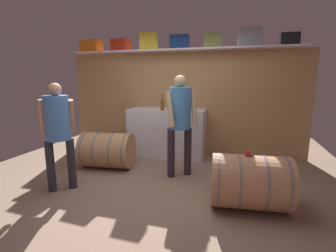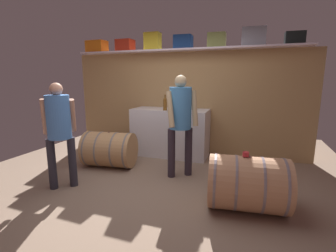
# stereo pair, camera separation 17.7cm
# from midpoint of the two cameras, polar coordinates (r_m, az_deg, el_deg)

# --- Properties ---
(ground_plane) EXTENTS (6.19, 7.23, 0.02)m
(ground_plane) POSITION_cam_midpoint_polar(r_m,az_deg,el_deg) (4.06, -0.83, -11.74)
(ground_plane) COLOR #8C725E
(back_wall_panel) EXTENTS (4.99, 0.10, 2.10)m
(back_wall_panel) POSITION_cam_midpoint_polar(r_m,az_deg,el_deg) (5.22, 4.83, 5.32)
(back_wall_panel) COLOR tan
(back_wall_panel) RESTS_ON ground
(high_shelf_board) EXTENTS (4.60, 0.40, 0.03)m
(high_shelf_board) POSITION_cam_midpoint_polar(r_m,az_deg,el_deg) (5.08, 4.59, 17.21)
(high_shelf_board) COLOR silver
(high_shelf_board) RESTS_ON back_wall_panel
(toolcase_orange) EXTENTS (0.45, 0.30, 0.25)m
(toolcase_orange) POSITION_cam_midpoint_polar(r_m,az_deg,el_deg) (5.92, -15.35, 17.36)
(toolcase_orange) COLOR orange
(toolcase_orange) RESTS_ON high_shelf_board
(toolcase_red) EXTENTS (0.36, 0.29, 0.24)m
(toolcase_red) POSITION_cam_midpoint_polar(r_m,az_deg,el_deg) (5.56, -8.98, 17.99)
(toolcase_red) COLOR red
(toolcase_red) RESTS_ON high_shelf_board
(toolcase_yellow) EXTENTS (0.32, 0.22, 0.35)m
(toolcase_yellow) POSITION_cam_midpoint_polar(r_m,az_deg,el_deg) (5.30, -2.59, 19.03)
(toolcase_yellow) COLOR yellow
(toolcase_yellow) RESTS_ON high_shelf_board
(toolcase_navy) EXTENTS (0.36, 0.30, 0.26)m
(toolcase_navy) POSITION_cam_midpoint_polar(r_m,az_deg,el_deg) (5.10, 4.63, 18.85)
(toolcase_navy) COLOR navy
(toolcase_navy) RESTS_ON high_shelf_board
(toolcase_olive) EXTENTS (0.33, 0.25, 0.27)m
(toolcase_olive) POSITION_cam_midpoint_polar(r_m,az_deg,el_deg) (4.97, 12.32, 18.87)
(toolcase_olive) COLOR olive
(toolcase_olive) RESTS_ON high_shelf_board
(toolcase_grey) EXTENTS (0.42, 0.22, 0.33)m
(toolcase_grey) POSITION_cam_midpoint_polar(r_m,az_deg,el_deg) (4.94, 20.33, 18.89)
(toolcase_grey) COLOR gray
(toolcase_grey) RESTS_ON high_shelf_board
(toolcase_black) EXTENTS (0.32, 0.21, 0.21)m
(toolcase_black) POSITION_cam_midpoint_polar(r_m,az_deg,el_deg) (4.98, 28.34, 17.54)
(toolcase_black) COLOR black
(toolcase_black) RESTS_ON high_shelf_board
(work_cabinet) EXTENTS (1.53, 0.62, 0.96)m
(work_cabinet) POSITION_cam_midpoint_polar(r_m,az_deg,el_deg) (5.01, 1.53, -1.49)
(work_cabinet) COLOR white
(work_cabinet) RESTS_ON ground
(wine_bottle_clear) EXTENTS (0.07, 0.07, 0.34)m
(wine_bottle_clear) POSITION_cam_midpoint_polar(r_m,az_deg,el_deg) (4.82, 6.47, 5.53)
(wine_bottle_clear) COLOR #B5BDBA
(wine_bottle_clear) RESTS_ON work_cabinet
(wine_bottle_amber) EXTENTS (0.07, 0.07, 0.30)m
(wine_bottle_amber) POSITION_cam_midpoint_polar(r_m,az_deg,el_deg) (4.71, 0.39, 5.20)
(wine_bottle_amber) COLOR brown
(wine_bottle_amber) RESTS_ON work_cabinet
(wine_bottle_green) EXTENTS (0.07, 0.07, 0.30)m
(wine_bottle_green) POSITION_cam_midpoint_polar(r_m,az_deg,el_deg) (4.91, 3.67, 5.44)
(wine_bottle_green) COLOR #33592A
(wine_bottle_green) RESTS_ON work_cabinet
(wine_glass) EXTENTS (0.07, 0.07, 0.15)m
(wine_glass) POSITION_cam_midpoint_polar(r_m,az_deg,el_deg) (4.70, 3.05, 4.85)
(wine_glass) COLOR white
(wine_glass) RESTS_ON work_cabinet
(wine_barrel_near) EXTENTS (0.98, 0.75, 0.67)m
(wine_barrel_near) POSITION_cam_midpoint_polar(r_m,az_deg,el_deg) (3.17, 19.63, -12.48)
(wine_barrel_near) COLOR tan
(wine_barrel_near) RESTS_ON ground
(wine_barrel_far) EXTENTS (0.94, 0.72, 0.63)m
(wine_barrel_far) POSITION_cam_midpoint_polar(r_m,az_deg,el_deg) (4.51, -12.36, -5.32)
(wine_barrel_far) COLOR tan
(wine_barrel_far) RESTS_ON ground
(tasting_cup) EXTENTS (0.07, 0.07, 0.05)m
(tasting_cup) POSITION_cam_midpoint_polar(r_m,az_deg,el_deg) (3.05, 19.25, -6.22)
(tasting_cup) COLOR red
(tasting_cup) RESTS_ON wine_barrel_near
(winemaker_pouring) EXTENTS (0.48, 0.47, 1.50)m
(winemaker_pouring) POSITION_cam_midpoint_polar(r_m,az_deg,el_deg) (3.71, -22.76, 0.24)
(winemaker_pouring) COLOR #2B2934
(winemaker_pouring) RESTS_ON ground
(visitor_tasting) EXTENTS (0.51, 0.49, 1.61)m
(visitor_tasting) POSITION_cam_midpoint_polar(r_m,az_deg,el_deg) (3.83, 4.25, 2.38)
(visitor_tasting) COLOR #322834
(visitor_tasting) RESTS_ON ground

